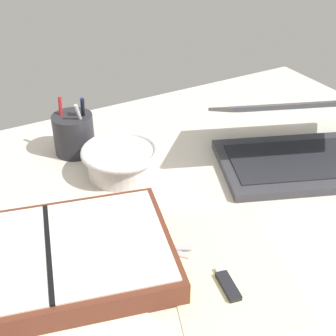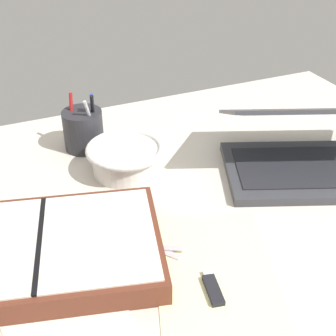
% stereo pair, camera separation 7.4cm
% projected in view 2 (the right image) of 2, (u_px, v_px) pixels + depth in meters
% --- Properties ---
extents(desk_top, '(1.40, 1.00, 0.02)m').
position_uv_depth(desk_top, '(175.00, 217.00, 0.90)').
color(desk_top, beige).
rests_on(desk_top, ground).
extents(laptop, '(0.43, 0.39, 0.17)m').
position_uv_depth(laptop, '(308.00, 150.00, 1.00)').
color(laptop, '#38383D').
rests_on(laptop, desk_top).
extents(bowl, '(0.17, 0.17, 0.06)m').
position_uv_depth(bowl, '(125.00, 157.00, 1.00)').
color(bowl, silver).
rests_on(bowl, desk_top).
extents(pen_cup, '(0.09, 0.09, 0.14)m').
position_uv_depth(pen_cup, '(84.00, 129.00, 1.08)').
color(pen_cup, '#28282D').
rests_on(pen_cup, desk_top).
extents(planner, '(0.45, 0.34, 0.05)m').
position_uv_depth(planner, '(42.00, 251.00, 0.77)').
color(planner, brown).
rests_on(planner, desk_top).
extents(scissors, '(0.12, 0.11, 0.01)m').
position_uv_depth(scissors, '(131.00, 244.00, 0.82)').
color(scissors, '#B7B7BC').
rests_on(scissors, desk_top).
extents(paper_sheet_front, '(0.27, 0.33, 0.00)m').
position_uv_depth(paper_sheet_front, '(217.00, 268.00, 0.77)').
color(paper_sheet_front, '#F4EFB2').
rests_on(paper_sheet_front, desk_top).
extents(usb_drive, '(0.03, 0.07, 0.01)m').
position_uv_depth(usb_drive, '(213.00, 289.00, 0.73)').
color(usb_drive, black).
rests_on(usb_drive, desk_top).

